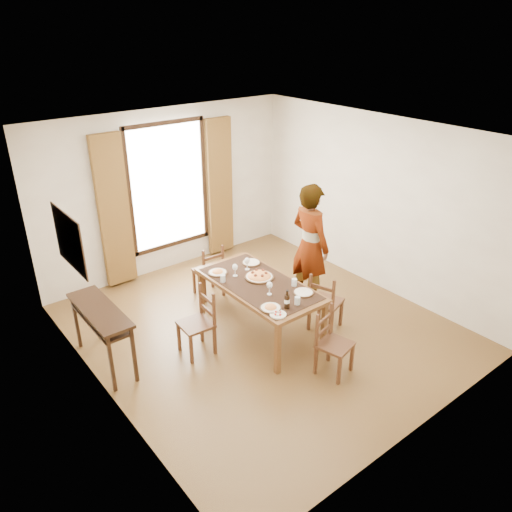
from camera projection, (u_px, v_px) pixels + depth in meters
ground at (262, 328)px, 7.02m from camera, size 5.00×5.00×0.00m
room_shell at (256, 223)px, 6.44m from camera, size 4.60×5.10×2.74m
console_table at (100, 317)px, 6.01m from camera, size 0.38×1.20×0.80m
dining_table at (259, 287)px, 6.65m from camera, size 0.90×1.81×0.76m
chair_west at (198, 324)px, 6.36m from camera, size 0.42×0.42×0.89m
chair_north at (209, 272)px, 7.66m from camera, size 0.41×0.41×0.87m
chair_south at (333, 345)px, 5.99m from camera, size 0.46×0.46×0.85m
chair_east at (325, 303)px, 6.82m from camera, size 0.50×0.50×0.88m
man at (310, 245)px, 7.27m from camera, size 0.70×0.47×1.88m
plate_sw at (271, 307)px, 6.03m from camera, size 0.27×0.27×0.05m
plate_se at (303, 291)px, 6.37m from camera, size 0.27×0.27×0.05m
plate_nw at (218, 271)px, 6.87m from camera, size 0.27×0.27×0.05m
plate_ne at (251, 262)px, 7.14m from camera, size 0.27×0.27×0.05m
pasta_platter at (259, 275)px, 6.74m from camera, size 0.40×0.40×0.10m
caprese_plate at (278, 314)px, 5.91m from camera, size 0.20×0.20×0.04m
wine_glass_a at (269, 288)px, 6.32m from camera, size 0.08×0.08×0.18m
wine_glass_b at (247, 264)px, 6.94m from camera, size 0.08×0.08×0.18m
wine_glass_c at (235, 270)px, 6.77m from camera, size 0.08×0.08×0.18m
tumbler_a at (294, 282)px, 6.54m from camera, size 0.07×0.07×0.10m
tumbler_b at (223, 278)px, 6.64m from camera, size 0.07×0.07×0.10m
tumbler_c at (297, 301)px, 6.12m from camera, size 0.07×0.07×0.10m
wine_bottle at (287, 299)px, 6.01m from camera, size 0.07×0.07×0.25m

